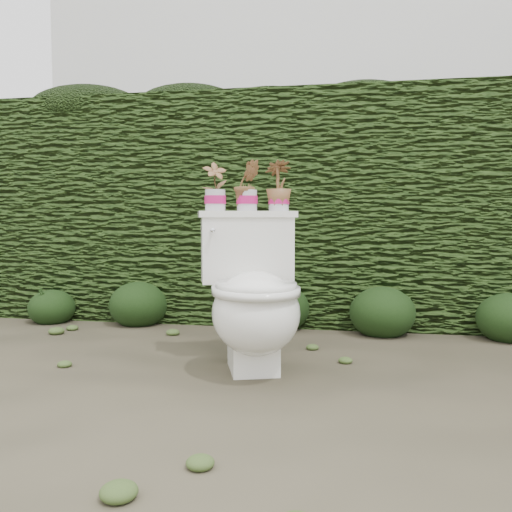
% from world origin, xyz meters
% --- Properties ---
extents(ground, '(60.00, 60.00, 0.00)m').
position_xyz_m(ground, '(0.00, 0.00, 0.00)').
color(ground, brown).
rests_on(ground, ground).
extents(hedge, '(8.00, 1.00, 1.60)m').
position_xyz_m(hedge, '(0.00, 1.60, 0.80)').
color(hedge, '#334F1A').
rests_on(hedge, ground).
extents(house_wall, '(8.00, 3.50, 4.00)m').
position_xyz_m(house_wall, '(0.60, 6.00, 2.00)').
color(house_wall, silver).
rests_on(house_wall, ground).
extents(toilet, '(0.65, 0.79, 0.78)m').
position_xyz_m(toilet, '(0.13, 0.07, 0.36)').
color(toilet, white).
rests_on(toilet, ground).
extents(potted_plant_left, '(0.15, 0.14, 0.24)m').
position_xyz_m(potted_plant_left, '(-0.11, 0.24, 0.90)').
color(potted_plant_left, '#31641F').
rests_on(potted_plant_left, toilet).
extents(potted_plant_center, '(0.17, 0.16, 0.25)m').
position_xyz_m(potted_plant_center, '(0.05, 0.29, 0.90)').
color(potted_plant_center, '#31641F').
rests_on(potted_plant_center, toilet).
extents(potted_plant_right, '(0.19, 0.19, 0.25)m').
position_xyz_m(potted_plant_right, '(0.21, 0.35, 0.90)').
color(potted_plant_right, '#31641F').
rests_on(potted_plant_right, toilet).
extents(liriope_clump_1, '(0.33, 0.33, 0.26)m').
position_xyz_m(liriope_clump_1, '(-1.52, 1.03, 0.13)').
color(liriope_clump_1, '#1D3412').
rests_on(liriope_clump_1, ground).
extents(liriope_clump_2, '(0.41, 0.41, 0.33)m').
position_xyz_m(liriope_clump_2, '(-0.89, 1.08, 0.16)').
color(liriope_clump_2, '#1D3412').
rests_on(liriope_clump_2, ground).
extents(liriope_clump_3, '(0.42, 0.42, 0.34)m').
position_xyz_m(liriope_clump_3, '(0.10, 1.11, 0.17)').
color(liriope_clump_3, '#1D3412').
rests_on(liriope_clump_3, ground).
extents(liriope_clump_4, '(0.42, 0.42, 0.33)m').
position_xyz_m(liriope_clump_4, '(0.78, 1.04, 0.17)').
color(liriope_clump_4, '#1D3412').
rests_on(liriope_clump_4, ground).
extents(liriope_clump_5, '(0.39, 0.39, 0.32)m').
position_xyz_m(liriope_clump_5, '(1.53, 1.03, 0.16)').
color(liriope_clump_5, '#1D3412').
rests_on(liriope_clump_5, ground).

